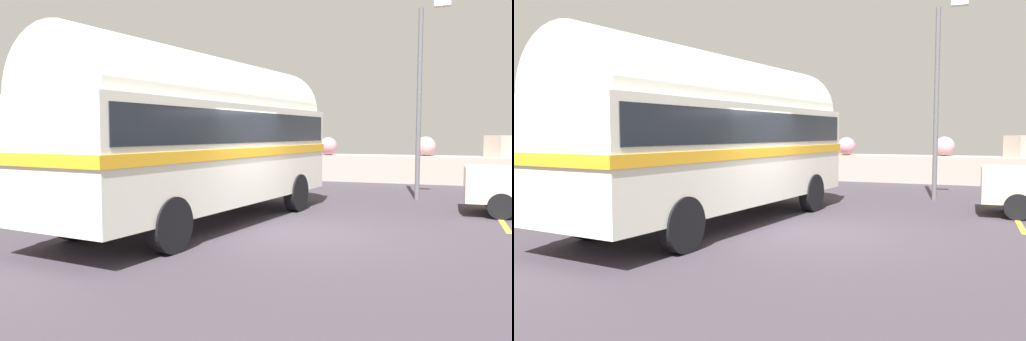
# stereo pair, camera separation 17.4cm
# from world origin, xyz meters

# --- Properties ---
(ground) EXTENTS (32.00, 26.00, 0.02)m
(ground) POSITION_xyz_m (0.00, 0.00, 0.01)
(ground) COLOR #38323B
(breakwater) EXTENTS (31.36, 1.94, 2.21)m
(breakwater) POSITION_xyz_m (0.07, 11.78, 0.67)
(breakwater) COLOR tan
(breakwater) RESTS_ON ground
(vintage_coach) EXTENTS (3.59, 8.83, 3.70)m
(vintage_coach) POSITION_xyz_m (-2.26, 0.20, 2.05)
(vintage_coach) COLOR black
(vintage_coach) RESTS_ON ground
(lamp_post) EXTENTS (0.88, 0.97, 5.70)m
(lamp_post) POSITION_xyz_m (2.07, 5.92, 3.25)
(lamp_post) COLOR #5B5B60
(lamp_post) RESTS_ON ground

